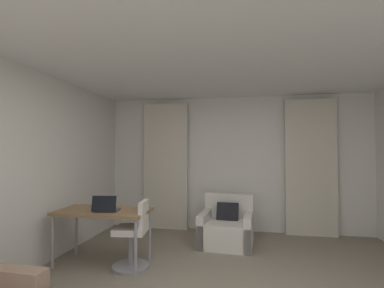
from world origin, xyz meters
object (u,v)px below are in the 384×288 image
at_px(desk, 103,215).
at_px(desk_chair, 134,238).
at_px(laptop, 106,208).
at_px(armchair, 227,228).

height_order(desk, desk_chair, desk_chair).
bearing_deg(laptop, desk_chair, 4.22).
distance_m(armchair, desk_chair, 1.67).
bearing_deg(armchair, laptop, -141.38).
relative_size(desk_chair, laptop, 2.50).
relative_size(desk, desk_chair, 1.42).
bearing_deg(desk_chair, armchair, 46.14).
distance_m(armchair, desk, 2.02).
relative_size(armchair, desk, 0.73).
relative_size(desk, laptop, 3.54).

